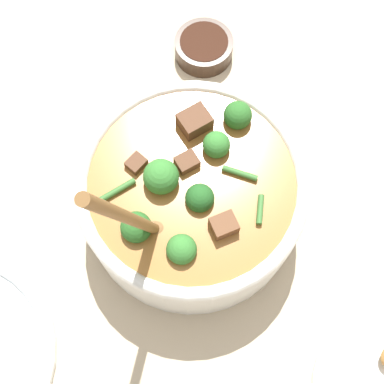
% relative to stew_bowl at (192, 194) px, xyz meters
% --- Properties ---
extents(ground_plane, '(4.00, 4.00, 0.00)m').
position_rel_stew_bowl_xyz_m(ground_plane, '(-0.00, -0.00, -0.06)').
color(ground_plane, '#C6B293').
extents(stew_bowl, '(0.28, 0.28, 0.33)m').
position_rel_stew_bowl_xyz_m(stew_bowl, '(0.00, 0.00, 0.00)').
color(stew_bowl, white).
rests_on(stew_bowl, ground_plane).
extents(condiment_bowl, '(0.09, 0.09, 0.03)m').
position_rel_stew_bowl_xyz_m(condiment_bowl, '(-0.01, -0.25, -0.05)').
color(condiment_bowl, black).
rests_on(condiment_bowl, ground_plane).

